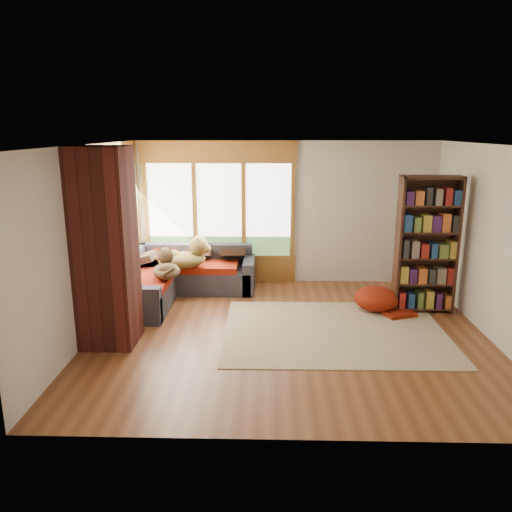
% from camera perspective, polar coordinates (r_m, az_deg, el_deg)
% --- Properties ---
extents(floor, '(5.50, 5.50, 0.00)m').
position_cam_1_polar(floor, '(7.15, 3.72, -8.77)').
color(floor, brown).
rests_on(floor, ground).
extents(ceiling, '(5.50, 5.50, 0.00)m').
position_cam_1_polar(ceiling, '(6.58, 4.09, 12.55)').
color(ceiling, white).
extents(wall_back, '(5.50, 0.04, 2.60)m').
position_cam_1_polar(wall_back, '(9.20, 3.28, 4.93)').
color(wall_back, silver).
rests_on(wall_back, ground).
extents(wall_front, '(5.50, 0.04, 2.60)m').
position_cam_1_polar(wall_front, '(4.35, 5.20, -5.95)').
color(wall_front, silver).
rests_on(wall_front, ground).
extents(wall_left, '(0.04, 5.00, 2.60)m').
position_cam_1_polar(wall_left, '(7.17, -18.63, 1.50)').
color(wall_left, silver).
rests_on(wall_left, ground).
extents(wall_right, '(0.04, 5.00, 2.60)m').
position_cam_1_polar(wall_right, '(7.39, 25.73, 1.17)').
color(wall_right, silver).
rests_on(wall_right, ground).
extents(windows_back, '(2.82, 0.10, 1.90)m').
position_cam_1_polar(windows_back, '(9.20, -4.23, 5.23)').
color(windows_back, '#976226').
rests_on(windows_back, wall_back).
extents(windows_left, '(0.10, 2.62, 1.90)m').
position_cam_1_polar(windows_left, '(8.27, -15.67, 3.70)').
color(windows_left, '#976226').
rests_on(windows_left, wall_left).
extents(roller_blind, '(0.03, 0.72, 0.90)m').
position_cam_1_polar(roller_blind, '(8.99, -14.13, 7.20)').
color(roller_blind, olive).
rests_on(roller_blind, wall_left).
extents(brick_chimney, '(0.70, 0.70, 2.60)m').
position_cam_1_polar(brick_chimney, '(6.74, -16.83, 0.84)').
color(brick_chimney, '#471914').
rests_on(brick_chimney, ground).
extents(sectional_sofa, '(2.20, 2.20, 0.80)m').
position_cam_1_polar(sectional_sofa, '(8.79, -9.50, -2.36)').
color(sectional_sofa, '#272831').
rests_on(sectional_sofa, ground).
extents(area_rug, '(3.13, 2.40, 0.01)m').
position_cam_1_polar(area_rug, '(7.27, 8.94, -8.45)').
color(area_rug, beige).
rests_on(area_rug, ground).
extents(bookshelf, '(0.91, 0.30, 2.13)m').
position_cam_1_polar(bookshelf, '(8.09, 18.92, 1.16)').
color(bookshelf, '#3B1E13').
rests_on(bookshelf, ground).
extents(pouf, '(0.91, 0.91, 0.38)m').
position_cam_1_polar(pouf, '(8.16, 13.60, -4.68)').
color(pouf, maroon).
rests_on(pouf, area_rug).
extents(dog_tan, '(0.93, 0.70, 0.46)m').
position_cam_1_polar(dog_tan, '(8.49, -8.02, 0.36)').
color(dog_tan, olive).
rests_on(dog_tan, sectional_sofa).
extents(dog_brindle, '(0.57, 0.76, 0.38)m').
position_cam_1_polar(dog_brindle, '(8.01, -10.23, -0.89)').
color(dog_brindle, '#312114').
rests_on(dog_brindle, sectional_sofa).
extents(throw_pillows, '(1.98, 1.68, 0.45)m').
position_cam_1_polar(throw_pillows, '(8.81, -9.20, 0.79)').
color(throw_pillows, '#35261A').
rests_on(throw_pillows, sectional_sofa).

